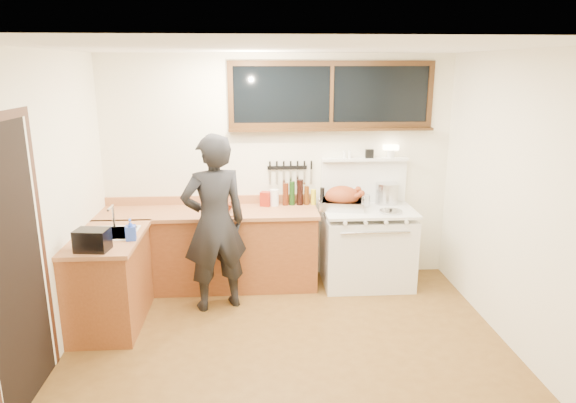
{
  "coord_description": "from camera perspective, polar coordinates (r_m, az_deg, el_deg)",
  "views": [
    {
      "loc": [
        -0.29,
        -4.09,
        2.47
      ],
      "look_at": [
        0.05,
        0.85,
        1.15
      ],
      "focal_mm": 32.0,
      "sensor_mm": 36.0,
      "label": 1
    }
  ],
  "objects": [
    {
      "name": "left_doorway",
      "position": [
        4.17,
        -27.97,
        -6.29
      ],
      "size": [
        0.02,
        1.04,
        2.17
      ],
      "color": "black",
      "rests_on": "ground"
    },
    {
      "name": "man",
      "position": [
        5.25,
        -8.17,
        -2.42
      ],
      "size": [
        0.78,
        0.64,
        1.83
      ],
      "color": "black",
      "rests_on": "ground"
    },
    {
      "name": "sink_unit",
      "position": [
        5.25,
        -19.14,
        -3.94
      ],
      "size": [
        0.5,
        0.45,
        0.37
      ],
      "color": "white",
      "rests_on": "counter_left"
    },
    {
      "name": "vintage_stove",
      "position": [
        5.99,
        8.77,
        -4.78
      ],
      "size": [
        1.02,
        0.74,
        1.58
      ],
      "color": "white",
      "rests_on": "ground"
    },
    {
      "name": "room_shell",
      "position": [
        4.18,
        0.11,
        3.62
      ],
      "size": [
        4.1,
        3.6,
        2.65
      ],
      "color": "white",
      "rests_on": "ground"
    },
    {
      "name": "roast_turkey",
      "position": [
        5.8,
        6.06,
        0.22
      ],
      "size": [
        0.55,
        0.45,
        0.26
      ],
      "color": "silver",
      "rests_on": "vintage_stove"
    },
    {
      "name": "back_window",
      "position": [
        5.89,
        4.86,
        10.92
      ],
      "size": [
        2.32,
        0.13,
        0.77
      ],
      "color": "black",
      "rests_on": "room_shell"
    },
    {
      "name": "coffee_tin",
      "position": [
        5.89,
        -2.51,
        0.28
      ],
      "size": [
        0.13,
        0.12,
        0.17
      ],
      "color": "maroon",
      "rests_on": "counter_back"
    },
    {
      "name": "counter_left",
      "position": [
        5.32,
        -19.19,
        -8.24
      ],
      "size": [
        0.64,
        1.09,
        0.9
      ],
      "color": "brown",
      "rests_on": "ground"
    },
    {
      "name": "pot_lid",
      "position": [
        5.75,
        11.34,
        -1.08
      ],
      "size": [
        0.27,
        0.27,
        0.04
      ],
      "color": "silver",
      "rests_on": "vintage_stove"
    },
    {
      "name": "stockpot",
      "position": [
        6.08,
        10.93,
        0.9
      ],
      "size": [
        0.31,
        0.31,
        0.25
      ],
      "color": "silver",
      "rests_on": "vintage_stove"
    },
    {
      "name": "cutting_board",
      "position": [
        5.64,
        -7.27,
        -0.81
      ],
      "size": [
        0.42,
        0.34,
        0.14
      ],
      "color": "#AD6E45",
      "rests_on": "counter_back"
    },
    {
      "name": "toaster",
      "position": [
        4.79,
        -20.92,
        -4.02
      ],
      "size": [
        0.3,
        0.23,
        0.19
      ],
      "color": "black",
      "rests_on": "counter_left"
    },
    {
      "name": "soap_bottle",
      "position": [
        4.95,
        -17.09,
        -2.99
      ],
      "size": [
        0.1,
        0.11,
        0.2
      ],
      "color": "blue",
      "rests_on": "counter_left"
    },
    {
      "name": "saucepan",
      "position": [
        5.94,
        8.24,
        0.11
      ],
      "size": [
        0.22,
        0.31,
        0.13
      ],
      "color": "silver",
      "rests_on": "vintage_stove"
    },
    {
      "name": "knife_strip",
      "position": [
        5.95,
        0.1,
        3.67
      ],
      "size": [
        0.52,
        0.03,
        0.28
      ],
      "color": "black",
      "rests_on": "room_shell"
    },
    {
      "name": "counter_back",
      "position": [
        5.92,
        -8.67,
        -5.16
      ],
      "size": [
        2.44,
        0.64,
        1.0
      ],
      "color": "brown",
      "rests_on": "ground"
    },
    {
      "name": "bottle_cluster",
      "position": [
        5.92,
        1.32,
        0.83
      ],
      "size": [
        0.49,
        0.07,
        0.3
      ],
      "color": "black",
      "rests_on": "counter_back"
    },
    {
      "name": "ground_plane",
      "position": [
        4.79,
        0.1,
        -16.24
      ],
      "size": [
        4.0,
        3.5,
        0.02
      ],
      "primitive_type": "cube",
      "color": "brown"
    },
    {
      "name": "pitcher",
      "position": [
        5.89,
        -1.54,
        0.42
      ],
      "size": [
        0.12,
        0.12,
        0.19
      ],
      "color": "white",
      "rests_on": "counter_back"
    }
  ]
}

